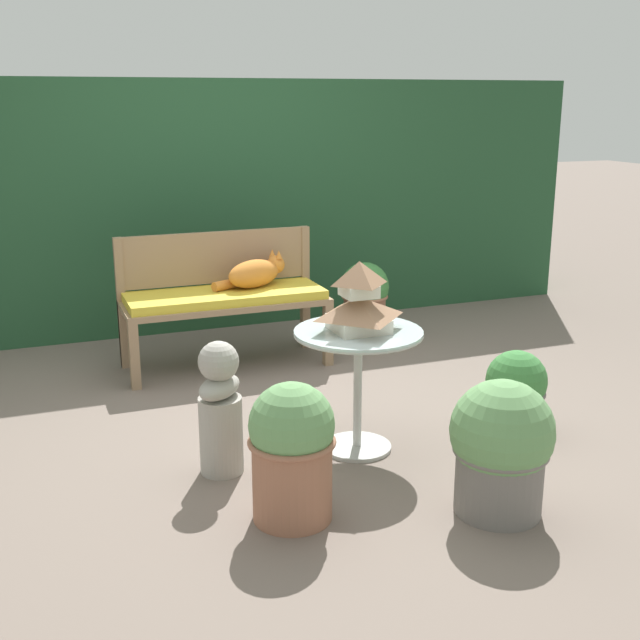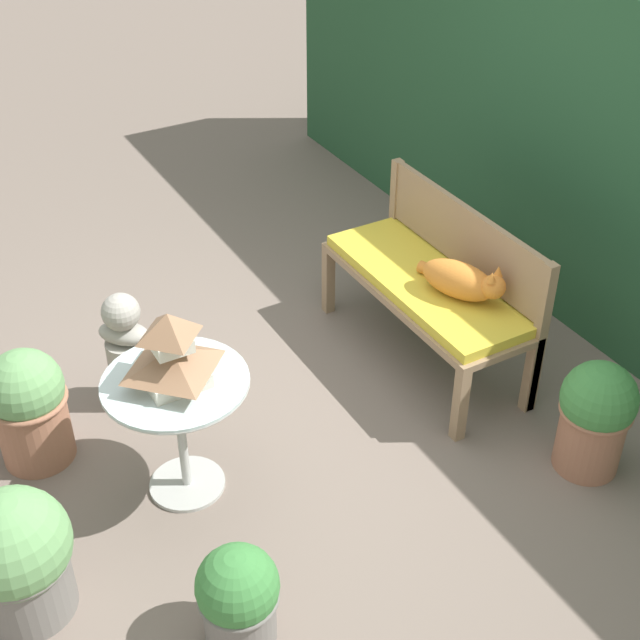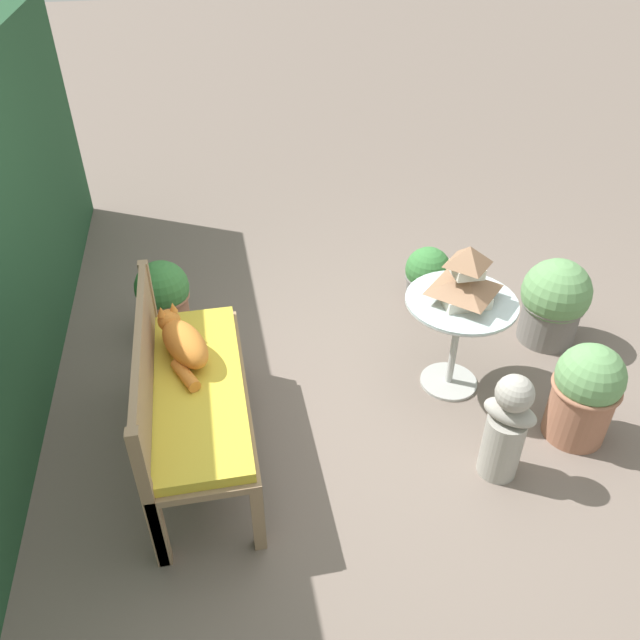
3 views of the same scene
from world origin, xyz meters
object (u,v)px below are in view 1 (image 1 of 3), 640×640
object	(u,v)px
garden_bench	(225,302)
potted_plant_hedge_corner	(292,450)
patio_table	(358,357)
pagoda_birdhouse	(359,302)
cat	(255,273)
potted_plant_patio_mid	(501,447)
potted_plant_bench_right	(365,300)
garden_bust	(220,409)
potted_plant_bench_left	(516,392)

from	to	relation	value
garden_bench	potted_plant_hedge_corner	distance (m)	2.15
patio_table	pagoda_birdhouse	bearing A→B (deg)	-90.00
patio_table	cat	bearing A→B (deg)	92.18
cat	pagoda_birdhouse	size ratio (longest dim) A/B	1.54
potted_plant_patio_mid	potted_plant_bench_right	xyz separation A→B (m)	(0.52, 2.61, 0.01)
pagoda_birdhouse	potted_plant_bench_right	xyz separation A→B (m)	(0.84, 1.77, -0.48)
garden_bust	potted_plant_bench_right	bearing A→B (deg)	3.48
garden_bench	potted_plant_bench_left	xyz separation A→B (m)	(1.18, -1.70, -0.21)
cat	potted_plant_bench_left	bearing A→B (deg)	-85.10
cat	patio_table	size ratio (longest dim) A/B	0.83
garden_bench	garden_bust	xyz separation A→B (m)	(-0.44, -1.57, -0.13)
potted_plant_patio_mid	potted_plant_hedge_corner	world-z (taller)	potted_plant_hedge_corner
cat	potted_plant_hedge_corner	bearing A→B (deg)	-126.29
garden_bust	potted_plant_patio_mid	world-z (taller)	garden_bust
potted_plant_bench_right	potted_plant_bench_left	distance (m)	1.91
patio_table	potted_plant_patio_mid	bearing A→B (deg)	-69.03
garden_bench	potted_plant_bench_right	distance (m)	1.16
potted_plant_hedge_corner	cat	bearing A→B (deg)	77.18
cat	potted_plant_hedge_corner	distance (m)	2.26
cat	garden_bust	world-z (taller)	cat
garden_bench	potted_plant_bench_left	bearing A→B (deg)	-55.26
potted_plant_bench_right	patio_table	bearing A→B (deg)	-115.31
garden_bench	potted_plant_bench_left	distance (m)	2.08
patio_table	potted_plant_bench_right	world-z (taller)	patio_table
potted_plant_patio_mid	potted_plant_bench_right	world-z (taller)	potted_plant_patio_mid
potted_plant_bench_right	garden_bust	bearing A→B (deg)	-131.54
patio_table	potted_plant_bench_left	world-z (taller)	patio_table
potted_plant_bench_right	potted_plant_hedge_corner	world-z (taller)	potted_plant_hedge_corner
patio_table	pagoda_birdhouse	distance (m)	0.29
patio_table	potted_plant_bench_left	xyz separation A→B (m)	(0.89, -0.13, -0.27)
cat	patio_table	bearing A→B (deg)	-111.29
potted_plant_patio_mid	garden_bust	bearing A→B (deg)	141.65
garden_bust	potted_plant_hedge_corner	xyz separation A→B (m)	(0.18, -0.56, -0.01)
pagoda_birdhouse	potted_plant_patio_mid	bearing A→B (deg)	-69.03
potted_plant_hedge_corner	potted_plant_bench_left	size ratio (longest dim) A/B	1.32
potted_plant_patio_mid	potted_plant_bench_left	xyz separation A→B (m)	(0.56, 0.70, -0.07)
garden_bust	potted_plant_hedge_corner	distance (m)	0.58
potted_plant_hedge_corner	potted_plant_bench_left	xyz separation A→B (m)	(1.44, 0.43, -0.08)
garden_bench	cat	bearing A→B (deg)	13.19
patio_table	pagoda_birdhouse	world-z (taller)	pagoda_birdhouse
cat	potted_plant_patio_mid	bearing A→B (deg)	-104.61
cat	pagoda_birdhouse	xyz separation A→B (m)	(0.06, -1.62, 0.18)
patio_table	garden_bust	world-z (taller)	garden_bust
pagoda_birdhouse	potted_plant_hedge_corner	world-z (taller)	pagoda_birdhouse
cat	potted_plant_bench_right	xyz separation A→B (m)	(0.90, 0.15, -0.31)
garden_bench	potted_plant_patio_mid	size ratio (longest dim) A/B	2.23
garden_bench	pagoda_birdhouse	world-z (taller)	pagoda_birdhouse
garden_bench	potted_plant_bench_left	world-z (taller)	garden_bench
cat	potted_plant_bench_right	distance (m)	0.96
patio_table	garden_bench	bearing A→B (deg)	100.61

